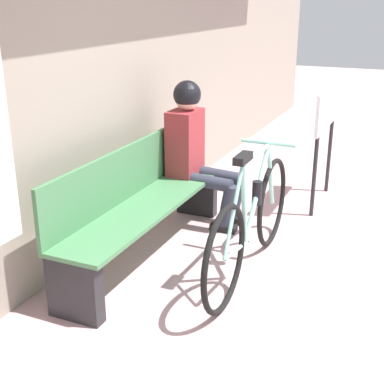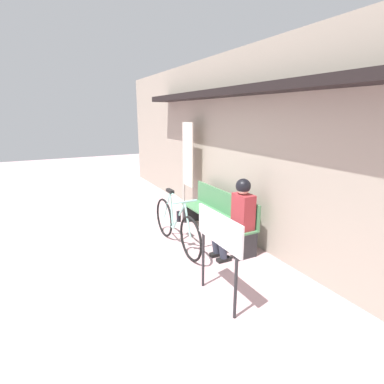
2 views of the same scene
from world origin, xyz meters
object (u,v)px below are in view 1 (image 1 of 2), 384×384
Objects in this scene: park_bench_near at (140,206)px; person_seated at (195,144)px; signboard at (326,118)px; bicycle at (251,222)px.

park_bench_near is 1.59× the size of person_seated.
park_bench_near is 1.99m from signboard.
bicycle is 1.43× the size of person_seated.
bicycle is at bearing 173.55° from signboard.
signboard reaches higher than bicycle.
signboard is (1.58, -0.18, 0.43)m from bicycle.
bicycle is 1.60× the size of signboard.
signboard is at bearing -31.75° from park_bench_near.
park_bench_near is 1.11× the size of bicycle.
person_seated reaches higher than signboard.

